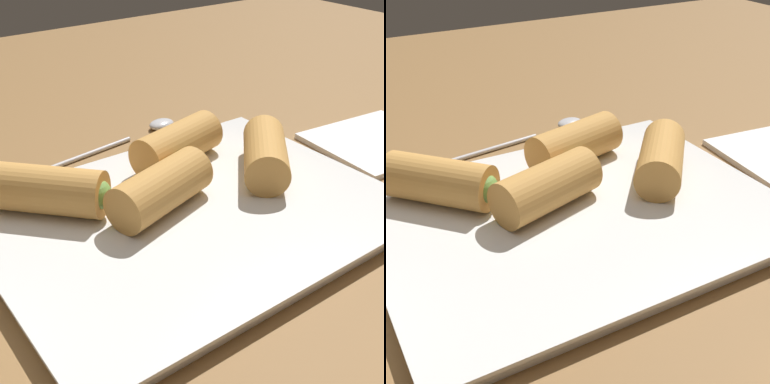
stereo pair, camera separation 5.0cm
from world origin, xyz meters
The scene contains 8 objects.
table_surface centered at (0.00, 0.00, 1.00)cm, with size 180.00×140.00×2.00cm.
serving_plate centered at (-3.97, 2.92, 2.76)cm, with size 33.85×25.89×1.50cm.
roll_front_left centered at (-13.62, 1.57, 5.53)cm, with size 9.25×9.78×4.06cm.
roll_front_right centered at (-2.24, 1.35, 5.53)cm, with size 10.35×6.57×4.06cm.
roll_back_left centered at (-8.37, -4.90, 5.53)cm, with size 10.37×6.25×4.06cm.
roll_back_right centered at (5.47, -3.57, 5.53)cm, with size 9.40×9.67×4.06cm.
spoon centered at (-10.81, -15.35, 2.48)cm, with size 17.66×3.94×1.11cm.
napkin centered at (-30.47, 2.48, 2.30)cm, with size 15.28×13.38×0.60cm.
Camera 1 is at (19.11, 33.90, 27.61)cm, focal length 50.00 mm.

